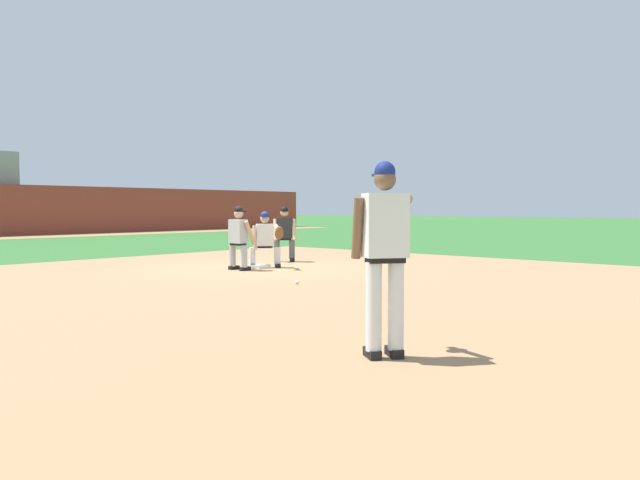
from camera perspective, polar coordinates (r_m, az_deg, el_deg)
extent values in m
plane|color=#336B2D|center=(14.73, -5.57, -2.59)|extent=(160.00, 160.00, 0.00)
cube|color=#A87F56|center=(10.31, -2.27, -4.95)|extent=(18.00, 18.00, 0.01)
cube|color=white|center=(14.72, -5.57, -2.42)|extent=(0.38, 0.38, 0.09)
sphere|color=white|center=(11.63, -2.13, -3.88)|extent=(0.07, 0.07, 0.07)
cube|color=black|center=(6.02, 4.80, -10.29)|extent=(0.24, 0.28, 0.09)
cylinder|color=white|center=(5.90, 4.94, -6.07)|extent=(0.15, 0.15, 0.84)
cube|color=black|center=(6.09, 6.80, -10.15)|extent=(0.24, 0.28, 0.09)
cylinder|color=white|center=(5.97, 6.96, -5.97)|extent=(0.15, 0.15, 0.84)
cube|color=black|center=(5.88, 5.97, -1.78)|extent=(0.39, 0.36, 0.06)
cube|color=white|center=(5.86, 5.99, 1.34)|extent=(0.47, 0.43, 0.60)
sphere|color=brown|center=(5.88, 5.95, 5.53)|extent=(0.21, 0.21, 0.21)
sphere|color=navy|center=(5.89, 5.95, 6.21)|extent=(0.20, 0.20, 0.20)
cube|color=navy|center=(5.97, 5.67, 5.93)|extent=(0.20, 0.19, 0.02)
cylinder|color=brown|center=(5.86, 3.44, 1.10)|extent=(0.18, 0.21, 0.59)
cylinder|color=brown|center=(6.22, 7.28, 2.29)|extent=(0.38, 0.48, 0.41)
ellipsoid|color=brown|center=(6.30, 7.01, 0.79)|extent=(0.34, 0.36, 0.34)
cube|color=black|center=(14.88, -3.89, -2.35)|extent=(0.24, 0.27, 0.09)
cylinder|color=white|center=(14.90, -3.92, -1.44)|extent=(0.15, 0.15, 0.40)
cube|color=black|center=(14.81, -6.19, -2.39)|extent=(0.24, 0.27, 0.09)
cylinder|color=white|center=(14.83, -6.21, -1.47)|extent=(0.15, 0.15, 0.40)
cube|color=black|center=(14.85, -5.07, -0.61)|extent=(0.39, 0.36, 0.06)
cube|color=white|center=(14.83, -5.07, 0.47)|extent=(0.46, 0.43, 0.52)
sphere|color=tan|center=(14.80, -5.07, 1.97)|extent=(0.21, 0.21, 0.21)
sphere|color=navy|center=(14.80, -5.07, 2.24)|extent=(0.20, 0.20, 0.20)
cube|color=navy|center=(14.71, -5.03, 2.14)|extent=(0.20, 0.19, 0.02)
cylinder|color=tan|center=(14.45, -3.89, 0.98)|extent=(0.42, 0.52, 0.24)
cylinder|color=tan|center=(14.71, -5.99, 0.21)|extent=(0.21, 0.24, 0.58)
ellipsoid|color=brown|center=(14.24, -3.76, 0.65)|extent=(0.29, 0.29, 0.35)
cube|color=black|center=(14.48, -7.87, -2.52)|extent=(0.26, 0.11, 0.09)
cylinder|color=#B2B2B7|center=(14.43, -8.00, -1.41)|extent=(0.15, 0.15, 0.50)
cube|color=black|center=(14.18, -6.84, -2.63)|extent=(0.26, 0.11, 0.09)
cylinder|color=#B2B2B7|center=(14.13, -6.97, -1.50)|extent=(0.15, 0.15, 0.50)
cube|color=black|center=(14.26, -7.50, -0.37)|extent=(0.21, 0.34, 0.06)
cube|color=#B2B2B7|center=(14.25, -7.51, 0.79)|extent=(0.25, 0.40, 0.54)
sphere|color=tan|center=(14.25, -7.45, 2.40)|extent=(0.21, 0.21, 0.21)
sphere|color=black|center=(14.25, -7.46, 2.69)|extent=(0.20, 0.20, 0.20)
cube|color=black|center=(14.31, -7.18, 2.59)|extent=(0.11, 0.17, 0.02)
cylinder|color=tan|center=(14.53, -7.70, 0.71)|extent=(0.33, 0.10, 0.56)
cylinder|color=tan|center=(14.15, -6.40, 0.65)|extent=(0.33, 0.10, 0.56)
cube|color=black|center=(16.46, -2.56, -1.84)|extent=(0.25, 0.27, 0.09)
cylinder|color=#515154|center=(16.48, -2.58, -0.84)|extent=(0.15, 0.15, 0.50)
cube|color=black|center=(16.42, -3.95, -1.85)|extent=(0.25, 0.27, 0.09)
cylinder|color=#515154|center=(16.44, -3.97, -0.85)|extent=(0.15, 0.15, 0.50)
cube|color=black|center=(16.44, -3.28, 0.09)|extent=(0.39, 0.37, 0.06)
cube|color=#232326|center=(16.43, -3.28, 1.10)|extent=(0.46, 0.44, 0.54)
sphere|color=tan|center=(16.40, -3.28, 2.50)|extent=(0.21, 0.21, 0.21)
sphere|color=black|center=(16.40, -3.28, 2.74)|extent=(0.20, 0.20, 0.20)
cube|color=black|center=(16.31, -3.25, 2.65)|extent=(0.20, 0.19, 0.02)
cylinder|color=tan|center=(16.31, -2.36, 0.98)|extent=(0.28, 0.31, 0.56)
cylinder|color=tan|center=(16.27, -4.11, 0.96)|extent=(0.28, 0.31, 0.56)
cube|color=#236038|center=(36.78, -27.15, 5.01)|extent=(0.47, 0.20, 0.44)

